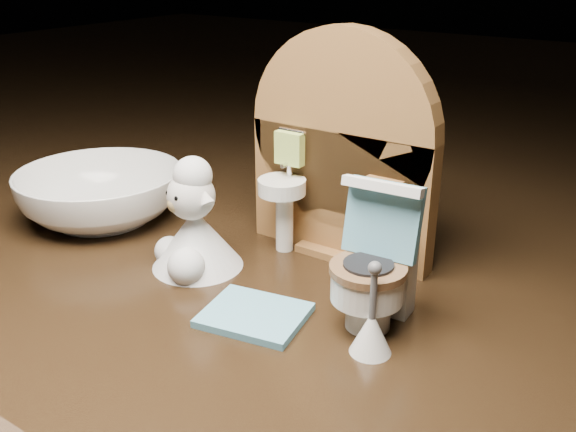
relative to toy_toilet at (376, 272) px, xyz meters
The scene contains 6 objects.
backdrop_panel 0.10m from the toy_toilet, 133.54° to the left, with size 0.13×0.05×0.15m.
toy_toilet is the anchor object (origin of this frame).
bath_mat 0.07m from the toy_toilet, 146.42° to the right, with size 0.06×0.05×0.00m, color #61A8C3.
toilet_brush 0.04m from the toy_toilet, 65.32° to the right, with size 0.02×0.02×0.05m.
plush_lamb 0.13m from the toy_toilet, behind, with size 0.06×0.06×0.08m.
ceramic_bowl 0.24m from the toy_toilet, behind, with size 0.12×0.12×0.04m, color white.
Camera 1 is at (0.19, -0.28, 0.19)m, focal length 40.00 mm.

